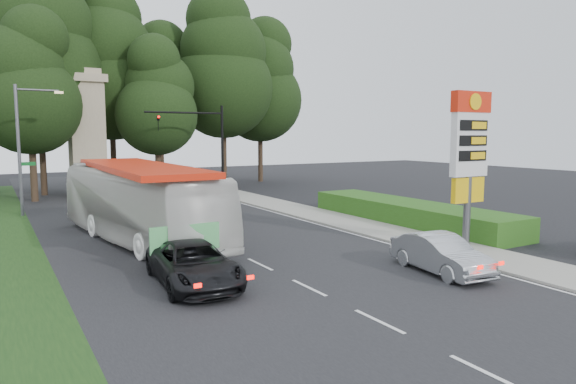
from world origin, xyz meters
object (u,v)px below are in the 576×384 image
streetlight_signs (22,144)px  suv_charcoal (194,264)px  traffic_signal_mast (206,138)px  monument (87,133)px  gas_station_pylon (470,148)px  transit_bus (140,203)px  sedan_silver (440,254)px

streetlight_signs → suv_charcoal: (3.88, -19.22, -3.73)m
traffic_signal_mast → monument: monument is taller
gas_station_pylon → suv_charcoal: gas_station_pylon is taller
transit_bus → suv_charcoal: transit_bus is taller
traffic_signal_mast → streetlight_signs: streetlight_signs is taller
traffic_signal_mast → sedan_silver: 24.63m
gas_station_pylon → streetlight_signs: streetlight_signs is taller
suv_charcoal → traffic_signal_mast: bearing=71.7°
gas_station_pylon → monument: 30.17m
traffic_signal_mast → sedan_silver: traffic_signal_mast is taller
gas_station_pylon → suv_charcoal: (-12.31, 0.79, -3.74)m
streetlight_signs → suv_charcoal: size_ratio=1.56×
streetlight_signs → sedan_silver: 25.68m
gas_station_pylon → suv_charcoal: bearing=176.3°
sedan_silver → suv_charcoal: suv_charcoal is taller
traffic_signal_mast → transit_bus: size_ratio=0.55×
monument → transit_bus: (-0.86, -19.34, -3.29)m
traffic_signal_mast → streetlight_signs: size_ratio=0.90×
streetlight_signs → monument: size_ratio=0.80×
gas_station_pylon → transit_bus: size_ratio=0.53×
gas_station_pylon → traffic_signal_mast: 22.29m
transit_bus → suv_charcoal: (-0.24, -7.87, -1.10)m
suv_charcoal → monument: bearing=91.9°
streetlight_signs → suv_charcoal: 19.96m
gas_station_pylon → streetlight_signs: size_ratio=0.86×
gas_station_pylon → monument: (-11.20, 28.01, 0.66)m
gas_station_pylon → monument: bearing=111.8°
traffic_signal_mast → transit_bus: (-8.55, -13.34, -2.86)m
transit_bus → sedan_silver: transit_bus is taller
traffic_signal_mast → streetlight_signs: 12.83m
gas_station_pylon → streetlight_signs: (-16.19, 20.01, -0.01)m
monument → suv_charcoal: monument is taller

